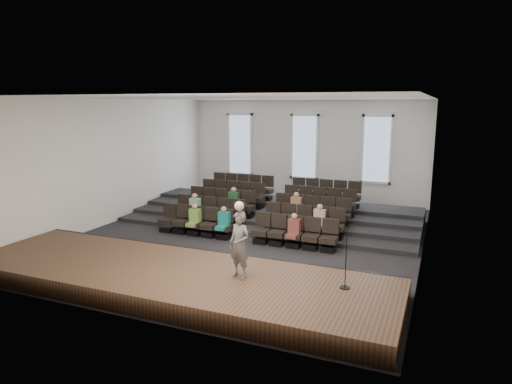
{
  "coord_description": "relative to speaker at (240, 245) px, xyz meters",
  "views": [
    {
      "loc": [
        6.43,
        -14.82,
        4.81
      ],
      "look_at": [
        0.08,
        0.5,
        1.58
      ],
      "focal_mm": 32.0,
      "sensor_mm": 36.0,
      "label": 1
    }
  ],
  "objects": [
    {
      "name": "wall_left",
      "position": [
        -7.9,
        4.9,
        1.15
      ],
      "size": [
        0.04,
        14.0,
        5.0
      ],
      "primitive_type": "cube",
      "color": "white",
      "rests_on": "ground"
    },
    {
      "name": "speaker",
      "position": [
        0.0,
        0.0,
        0.0
      ],
      "size": [
        0.71,
        0.57,
        1.69
      ],
      "primitive_type": "imported",
      "rotation": [
        0.0,
        0.0,
        -0.3
      ],
      "color": "#555250",
      "rests_on": "stage"
    },
    {
      "name": "wall_back",
      "position": [
        -1.88,
        11.92,
        1.15
      ],
      "size": [
        12.0,
        0.04,
        5.0
      ],
      "primitive_type": "cube",
      "color": "white",
      "rests_on": "ground"
    },
    {
      "name": "ceiling",
      "position": [
        -1.88,
        4.9,
        3.66
      ],
      "size": [
        12.0,
        14.0,
        0.02
      ],
      "primitive_type": "cube",
      "color": "white",
      "rests_on": "ground"
    },
    {
      "name": "wall_right",
      "position": [
        4.14,
        4.9,
        1.15
      ],
      "size": [
        0.04,
        14.0,
        5.0
      ],
      "primitive_type": "cube",
      "color": "white",
      "rests_on": "ground"
    },
    {
      "name": "ground",
      "position": [
        -1.88,
        4.9,
        -1.35
      ],
      "size": [
        14.0,
        14.0,
        0.0
      ],
      "primitive_type": "plane",
      "color": "black",
      "rests_on": "ground"
    },
    {
      "name": "stage_lip",
      "position": [
        -1.88,
        1.57,
        -1.1
      ],
      "size": [
        11.8,
        0.06,
        0.52
      ],
      "primitive_type": "cube",
      "color": "black",
      "rests_on": "ground"
    },
    {
      "name": "wall_front",
      "position": [
        -1.88,
        -2.12,
        1.15
      ],
      "size": [
        12.0,
        0.04,
        5.0
      ],
      "primitive_type": "cube",
      "color": "white",
      "rests_on": "ground"
    },
    {
      "name": "stage",
      "position": [
        -1.88,
        -0.2,
        -1.1
      ],
      "size": [
        11.8,
        3.6,
        0.5
      ],
      "primitive_type": "cube",
      "color": "#4D3221",
      "rests_on": "ground"
    },
    {
      "name": "seating_rows",
      "position": [
        -1.88,
        6.44,
        -0.67
      ],
      "size": [
        6.8,
        4.7,
        1.67
      ],
      "color": "black",
      "rests_on": "ground"
    },
    {
      "name": "mic_stand",
      "position": [
        2.6,
        0.32,
        -0.4
      ],
      "size": [
        0.25,
        0.25,
        1.51
      ],
      "color": "black",
      "rests_on": "stage"
    },
    {
      "name": "audience",
      "position": [
        -1.98,
        5.2,
        -0.54
      ],
      "size": [
        5.45,
        2.64,
        1.1
      ],
      "color": "#74A241",
      "rests_on": "seating_rows"
    },
    {
      "name": "risers",
      "position": [
        -1.88,
        8.07,
        -1.15
      ],
      "size": [
        11.8,
        4.8,
        0.6
      ],
      "color": "black",
      "rests_on": "ground"
    },
    {
      "name": "windows",
      "position": [
        -1.88,
        11.85,
        1.35
      ],
      "size": [
        8.44,
        0.1,
        3.24
      ],
      "color": "white",
      "rests_on": "wall_back"
    }
  ]
}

